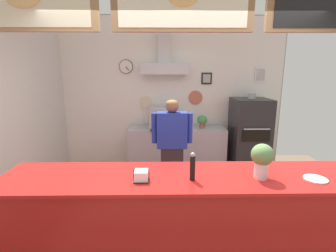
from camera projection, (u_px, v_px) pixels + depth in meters
back_wall_assembly at (172, 89)px, 4.89m from camera, size 4.48×2.92×3.04m
service_counter at (182, 226)px, 2.41m from camera, size 3.35×0.72×1.05m
back_prep_counter at (177, 150)px, 4.95m from camera, size 1.87×0.57×0.91m
pizza_oven at (249, 137)px, 4.79m from camera, size 0.66×0.73×1.59m
shop_worker at (172, 150)px, 3.65m from camera, size 0.59×0.23×1.60m
espresso_machine at (163, 118)px, 4.78m from camera, size 0.51×0.54×0.40m
potted_basil at (202, 121)px, 4.80m from camera, size 0.19×0.19×0.25m
potted_thyme at (184, 121)px, 4.84m from camera, size 0.21×0.21×0.24m
basil_vase at (262, 159)px, 2.21m from camera, size 0.20×0.20×0.32m
condiment_plate at (315, 179)px, 2.21m from camera, size 0.20×0.20×0.01m
pepper_grinder at (193, 166)px, 2.18m from camera, size 0.05×0.05×0.25m
napkin_holder at (141, 176)px, 2.19m from camera, size 0.14×0.14×0.11m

